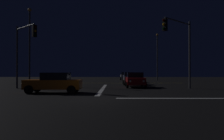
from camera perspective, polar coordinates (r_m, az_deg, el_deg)
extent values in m
cube|color=black|center=(14.36, -4.08, -7.13)|extent=(120.00, 120.00, 0.10)
cube|color=white|center=(22.36, -2.31, -4.61)|extent=(0.35, 13.78, 0.01)
cube|color=yellow|center=(33.92, -1.23, -3.21)|extent=(22.00, 0.15, 0.01)
cube|color=maroon|center=(24.69, 5.68, -2.67)|extent=(1.80, 4.20, 0.70)
cube|color=black|center=(24.87, 5.64, -1.21)|extent=(1.60, 2.00, 0.55)
cylinder|color=black|center=(23.26, 8.22, -3.67)|extent=(0.22, 0.64, 0.64)
cylinder|color=black|center=(23.10, 3.78, -3.69)|extent=(0.22, 0.64, 0.64)
cylinder|color=black|center=(26.33, 7.35, -3.30)|extent=(0.22, 0.64, 0.64)
cylinder|color=black|center=(26.19, 3.43, -3.31)|extent=(0.22, 0.64, 0.64)
sphere|color=#F9EFC6|center=(22.65, 7.78, -2.74)|extent=(0.22, 0.22, 0.22)
sphere|color=#F9EFC6|center=(22.53, 4.49, -2.75)|extent=(0.22, 0.22, 0.22)
cube|color=slate|center=(29.92, 4.63, -2.29)|extent=(1.80, 4.20, 0.70)
cube|color=black|center=(30.10, 4.60, -1.09)|extent=(1.60, 2.00, 0.55)
cylinder|color=black|center=(28.46, 6.65, -3.09)|extent=(0.22, 0.64, 0.64)
cylinder|color=black|center=(28.34, 3.02, -3.10)|extent=(0.22, 0.64, 0.64)
cylinder|color=black|center=(31.55, 6.07, -2.83)|extent=(0.22, 0.64, 0.64)
cylinder|color=black|center=(31.43, 2.80, -2.84)|extent=(0.22, 0.64, 0.64)
sphere|color=#F9EFC6|center=(27.86, 6.25, -2.32)|extent=(0.22, 0.22, 0.22)
sphere|color=#F9EFC6|center=(27.76, 3.58, -2.33)|extent=(0.22, 0.22, 0.22)
cube|color=navy|center=(35.55, 4.32, -2.01)|extent=(1.80, 4.20, 0.70)
cube|color=black|center=(35.74, 4.30, -1.00)|extent=(1.60, 2.00, 0.55)
cylinder|color=black|center=(34.08, 5.99, -2.66)|extent=(0.22, 0.64, 0.64)
cylinder|color=black|center=(33.97, 2.96, -2.67)|extent=(0.22, 0.64, 0.64)
cylinder|color=black|center=(37.17, 5.56, -2.48)|extent=(0.22, 0.64, 0.64)
cylinder|color=black|center=(37.06, 2.78, -2.49)|extent=(0.22, 0.64, 0.64)
sphere|color=#F9EFC6|center=(33.48, 5.65, -2.01)|extent=(0.22, 0.22, 0.22)
sphere|color=#F9EFC6|center=(33.40, 3.43, -2.02)|extent=(0.22, 0.22, 0.22)
cube|color=#B7B7BC|center=(41.26, 4.17, -1.80)|extent=(1.80, 4.20, 0.70)
cube|color=black|center=(41.45, 4.15, -0.93)|extent=(1.60, 2.00, 0.55)
cylinder|color=black|center=(39.79, 5.59, -2.35)|extent=(0.22, 0.64, 0.64)
cylinder|color=black|center=(39.68, 3.00, -2.35)|extent=(0.22, 0.64, 0.64)
cylinder|color=black|center=(42.88, 5.25, -2.21)|extent=(0.22, 0.64, 0.64)
cylinder|color=black|center=(42.78, 2.84, -2.22)|extent=(0.22, 0.64, 0.64)
sphere|color=#F9EFC6|center=(39.19, 5.30, -1.79)|extent=(0.22, 0.22, 0.22)
sphere|color=#F9EFC6|center=(39.11, 3.40, -1.80)|extent=(0.22, 0.22, 0.22)
cube|color=silver|center=(47.76, 3.23, -1.62)|extent=(1.80, 4.20, 0.70)
cube|color=black|center=(47.95, 3.22, -0.87)|extent=(1.60, 2.00, 0.55)
cylinder|color=black|center=(46.27, 4.43, -2.09)|extent=(0.22, 0.64, 0.64)
cylinder|color=black|center=(46.19, 2.20, -2.09)|extent=(0.22, 0.64, 0.64)
cylinder|color=black|center=(49.36, 4.20, -1.99)|extent=(0.22, 0.64, 0.64)
cylinder|color=black|center=(49.29, 2.11, -1.99)|extent=(0.22, 0.64, 0.64)
sphere|color=#F9EFC6|center=(45.68, 4.16, -1.61)|extent=(0.22, 0.22, 0.22)
sphere|color=#F9EFC6|center=(45.62, 2.53, -1.61)|extent=(0.22, 0.22, 0.22)
cube|color=#14512D|center=(54.15, 3.55, -1.49)|extent=(1.80, 4.20, 0.70)
cube|color=black|center=(54.34, 3.54, -0.82)|extent=(1.60, 2.00, 0.55)
cylinder|color=black|center=(52.66, 4.61, -1.89)|extent=(0.22, 0.64, 0.64)
cylinder|color=black|center=(52.57, 2.65, -1.90)|extent=(0.22, 0.64, 0.64)
cylinder|color=black|center=(55.76, 4.40, -1.82)|extent=(0.22, 0.64, 0.64)
cylinder|color=black|center=(55.67, 2.55, -1.82)|extent=(0.22, 0.64, 0.64)
sphere|color=#F9EFC6|center=(52.07, 4.38, -1.47)|extent=(0.22, 0.22, 0.22)
sphere|color=#F9EFC6|center=(52.00, 2.95, -1.47)|extent=(0.22, 0.22, 0.22)
cube|color=#C66014|center=(18.30, -14.21, -3.42)|extent=(4.20, 1.80, 0.70)
cube|color=black|center=(18.23, -13.60, -1.47)|extent=(2.00, 1.60, 0.55)
cylinder|color=black|center=(17.94, -19.76, -4.59)|extent=(0.64, 0.22, 0.64)
cylinder|color=black|center=(19.63, -17.91, -4.23)|extent=(0.64, 0.22, 0.64)
cylinder|color=black|center=(17.10, -9.96, -4.81)|extent=(0.64, 0.22, 0.64)
cylinder|color=black|center=(18.87, -8.93, -4.41)|extent=(0.64, 0.22, 0.64)
sphere|color=#F9EFC6|center=(18.36, -21.15, -3.24)|extent=(0.22, 0.22, 0.22)
sphere|color=#F9EFC6|center=(19.57, -19.73, -3.07)|extent=(0.22, 0.22, 0.22)
cylinder|color=#4C4C51|center=(23.85, 18.53, 3.52)|extent=(0.18, 0.18, 6.53)
cylinder|color=#4C4C51|center=(22.38, 15.92, 11.45)|extent=(3.14, 3.14, 0.12)
cube|color=black|center=(20.45, 12.85, 10.79)|extent=(0.46, 0.46, 1.05)
sphere|color=black|center=(20.39, 12.60, 11.82)|extent=(0.22, 0.22, 0.22)
sphere|color=orange|center=(20.31, 12.60, 10.87)|extent=(0.22, 0.22, 0.22)
sphere|color=black|center=(20.25, 12.61, 9.91)|extent=(0.22, 0.22, 0.22)
cylinder|color=#4C4C51|center=(24.68, -22.28, 2.89)|extent=(0.18, 0.18, 6.10)
cylinder|color=#4C4C51|center=(23.31, -20.53, 9.90)|extent=(2.71, 2.71, 0.12)
cube|color=black|center=(21.54, -18.53, 9.07)|extent=(0.46, 0.46, 1.05)
sphere|color=black|center=(21.46, -18.34, 10.04)|extent=(0.22, 0.22, 0.22)
sphere|color=orange|center=(21.40, -18.34, 9.13)|extent=(0.22, 0.22, 0.22)
sphere|color=black|center=(21.34, -18.34, 8.22)|extent=(0.22, 0.22, 0.22)
cylinder|color=#424247|center=(44.65, 11.08, 2.88)|extent=(0.20, 0.20, 8.46)
sphere|color=#F9AD47|center=(45.13, 11.07, 8.48)|extent=(0.44, 0.44, 0.44)
cylinder|color=#424247|center=(29.87, -19.58, 5.05)|extent=(0.20, 0.20, 8.96)
sphere|color=#F9AD47|center=(30.67, -19.55, 13.74)|extent=(0.44, 0.44, 0.44)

